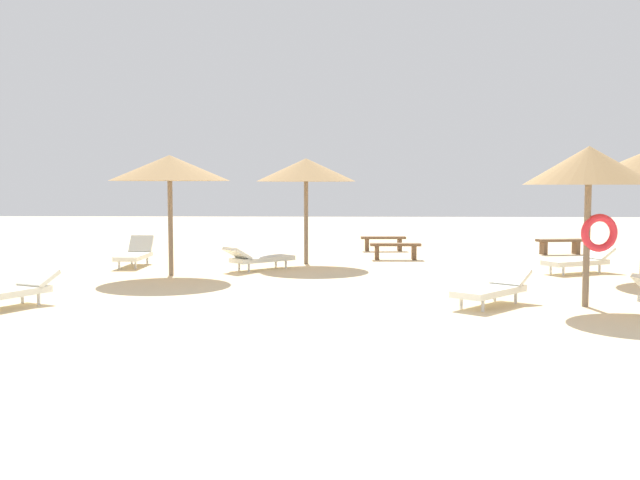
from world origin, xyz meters
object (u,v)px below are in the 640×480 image
object	(u,v)px
parasol_3	(306,170)
lounger_1	(493,289)
lounger_2	(9,291)
bench_2	(395,248)
lounger_3	(258,258)
lounger_4	(579,261)
parasol_5	(170,168)
parasol_1	(589,167)
lounger_5	(135,254)
bench_0	(560,244)
bench_1	(383,241)

from	to	relation	value
parasol_3	lounger_1	distance (m)	8.27
lounger_2	bench_2	xyz separation A→B (m)	(7.58, 8.78, 0.04)
lounger_3	lounger_4	world-z (taller)	lounger_4
parasol_5	bench_2	bearing A→B (deg)	34.48
parasol_1	parasol_3	size ratio (longest dim) A/B	0.99
lounger_2	lounger_5	distance (m)	6.81
bench_0	parasol_5	bearing A→B (deg)	-152.50
lounger_4	bench_1	bearing A→B (deg)	127.73
lounger_3	bench_2	xyz separation A→B (m)	(3.76, 2.78, 0.04)
bench_1	bench_2	distance (m)	2.82
lounger_4	bench_2	size ratio (longest dim) A/B	1.32
lounger_3	lounger_1	bearing A→B (deg)	-47.40
lounger_2	bench_0	size ratio (longest dim) A/B	1.29
parasol_3	parasol_5	size ratio (longest dim) A/B	1.00
bench_0	bench_2	xyz separation A→B (m)	(-5.37, -1.84, 0.00)
parasol_1	bench_0	distance (m)	10.66
lounger_4	lounger_5	bearing A→B (deg)	174.15
lounger_2	lounger_3	xyz separation A→B (m)	(3.82, 6.00, 0.00)
lounger_3	bench_0	distance (m)	10.24
parasol_3	lounger_4	world-z (taller)	parasol_3
lounger_4	bench_2	world-z (taller)	lounger_4
lounger_2	lounger_5	world-z (taller)	lounger_5
parasol_3	lounger_5	distance (m)	5.25
lounger_4	lounger_1	bearing A→B (deg)	-122.18
parasol_3	bench_0	bearing A→B (deg)	21.25
parasol_3	lounger_1	world-z (taller)	parasol_3
parasol_1	lounger_1	distance (m)	2.79
parasol_3	bench_2	bearing A→B (deg)	25.94
parasol_5	bench_0	distance (m)	12.77
bench_1	lounger_4	bearing A→B (deg)	-52.27
parasol_3	lounger_5	bearing A→B (deg)	-171.34
lounger_3	bench_0	bearing A→B (deg)	26.80
lounger_1	parasol_1	bearing A→B (deg)	-3.02
parasol_3	lounger_4	xyz separation A→B (m)	(7.00, -1.90, -2.32)
parasol_1	lounger_2	distance (m)	10.73
lounger_1	lounger_4	distance (m)	5.96
lounger_4	bench_0	bearing A→B (deg)	79.12
parasol_5	lounger_2	bearing A→B (deg)	-110.55
lounger_3	bench_1	distance (m)	6.62
parasol_3	bench_0	size ratio (longest dim) A/B	1.91
parasol_3	bench_0	world-z (taller)	parasol_3
parasol_5	bench_0	size ratio (longest dim) A/B	1.90
lounger_3	bench_0	world-z (taller)	lounger_3
lounger_1	lounger_2	world-z (taller)	lounger_1
lounger_3	bench_2	bearing A→B (deg)	36.45
lounger_3	lounger_5	distance (m)	3.58
parasol_5	bench_0	bearing A→B (deg)	27.50
lounger_3	bench_2	world-z (taller)	lounger_3
lounger_2	bench_2	size ratio (longest dim) A/B	1.33
lounger_1	lounger_5	xyz separation A→B (m)	(-8.49, 6.24, 0.02)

